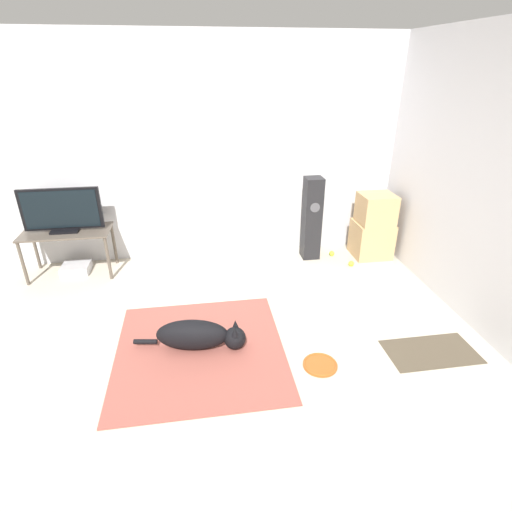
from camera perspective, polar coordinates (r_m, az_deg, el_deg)
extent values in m
plane|color=#BCB29E|center=(3.44, -9.13, -14.64)|extent=(12.00, 12.00, 0.00)
cube|color=silver|center=(4.82, -10.46, 14.21)|extent=(8.00, 0.06, 2.55)
cube|color=#934C42|center=(3.53, -7.96, -13.16)|extent=(1.41, 1.46, 0.01)
ellipsoid|color=black|center=(3.48, -9.08, -11.05)|extent=(0.64, 0.32, 0.27)
sphere|color=black|center=(3.46, -3.05, -11.63)|extent=(0.19, 0.19, 0.19)
cone|color=black|center=(3.44, -2.96, -9.72)|extent=(0.06, 0.06, 0.09)
cone|color=black|center=(3.36, -3.05, -10.76)|extent=(0.06, 0.06, 0.09)
cylinder|color=black|center=(3.61, -15.52, -11.71)|extent=(0.20, 0.07, 0.04)
cylinder|color=#DB511E|center=(3.39, 9.14, -15.12)|extent=(0.28, 0.28, 0.02)
torus|color=#DB511E|center=(3.39, 9.15, -15.03)|extent=(0.28, 0.28, 0.02)
cube|color=tan|center=(5.22, 16.15, 2.36)|extent=(0.45, 0.42, 0.44)
cube|color=tan|center=(5.07, 16.79, 6.45)|extent=(0.40, 0.37, 0.36)
cube|color=black|center=(4.91, 7.96, 5.29)|extent=(0.21, 0.21, 1.02)
cylinder|color=#4C4C51|center=(4.76, 8.45, 6.85)|extent=(0.11, 0.00, 0.11)
cube|color=brown|center=(4.92, -25.49, 3.14)|extent=(0.95, 0.46, 0.02)
cylinder|color=brown|center=(5.00, -30.34, -0.99)|extent=(0.04, 0.04, 0.51)
cylinder|color=brown|center=(4.73, -20.36, -0.33)|extent=(0.04, 0.04, 0.51)
cylinder|color=brown|center=(5.34, -28.96, 0.94)|extent=(0.04, 0.04, 0.51)
cylinder|color=brown|center=(5.09, -19.60, 1.66)|extent=(0.04, 0.04, 0.51)
cube|color=black|center=(4.92, -25.54, 3.38)|extent=(0.29, 0.20, 0.02)
cube|color=black|center=(4.85, -26.06, 6.06)|extent=(0.84, 0.04, 0.46)
cube|color=black|center=(4.83, -26.12, 5.99)|extent=(0.77, 0.01, 0.42)
sphere|color=#C6E033|center=(4.95, 13.45, -1.05)|extent=(0.07, 0.07, 0.07)
sphere|color=#C6E033|center=(5.16, 10.77, 0.37)|extent=(0.07, 0.07, 0.07)
cube|color=#B7B7BC|center=(5.12, -24.31, -1.63)|extent=(0.31, 0.28, 0.10)
cube|color=#4C4233|center=(3.79, 23.70, -12.39)|extent=(0.77, 0.42, 0.01)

